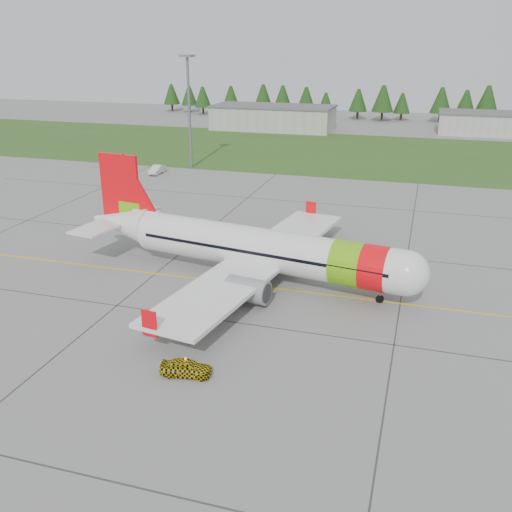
% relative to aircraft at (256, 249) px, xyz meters
% --- Properties ---
extents(ground, '(320.00, 320.00, 0.00)m').
position_rel_aircraft_xyz_m(ground, '(4.50, -9.77, -3.30)').
color(ground, gray).
rests_on(ground, ground).
extents(aircraft, '(37.60, 35.04, 11.44)m').
position_rel_aircraft_xyz_m(aircraft, '(0.00, 0.00, 0.00)').
color(aircraft, white).
rests_on(aircraft, ground).
extents(follow_me_car, '(1.50, 1.69, 3.76)m').
position_rel_aircraft_xyz_m(follow_me_car, '(0.27, -18.66, -1.42)').
color(follow_me_car, yellow).
rests_on(follow_me_car, ground).
extents(service_van, '(1.71, 1.62, 4.73)m').
position_rel_aircraft_xyz_m(service_van, '(-31.40, 41.46, -0.93)').
color(service_van, silver).
rests_on(service_van, ground).
extents(grass_strip, '(320.00, 50.00, 0.03)m').
position_rel_aircraft_xyz_m(grass_strip, '(4.50, 72.23, -3.28)').
color(grass_strip, '#30561E').
rests_on(grass_strip, ground).
extents(taxi_guideline, '(120.00, 0.25, 0.02)m').
position_rel_aircraft_xyz_m(taxi_guideline, '(4.50, -1.77, -3.29)').
color(taxi_guideline, gold).
rests_on(taxi_guideline, ground).
extents(hangar_west, '(32.00, 14.00, 6.00)m').
position_rel_aircraft_xyz_m(hangar_west, '(-25.50, 100.23, -0.30)').
color(hangar_west, '#A8A8A3').
rests_on(hangar_west, ground).
extents(hangar_east, '(24.00, 12.00, 5.20)m').
position_rel_aircraft_xyz_m(hangar_east, '(29.50, 108.23, -0.70)').
color(hangar_east, '#A8A8A3').
rests_on(hangar_east, ground).
extents(floodlight_mast, '(0.50, 0.50, 20.00)m').
position_rel_aircraft_xyz_m(floodlight_mast, '(-27.50, 48.23, 6.70)').
color(floodlight_mast, slate).
rests_on(floodlight_mast, ground).
extents(treeline, '(160.00, 8.00, 10.00)m').
position_rel_aircraft_xyz_m(treeline, '(4.50, 128.23, 1.70)').
color(treeline, '#1C3F14').
rests_on(treeline, ground).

